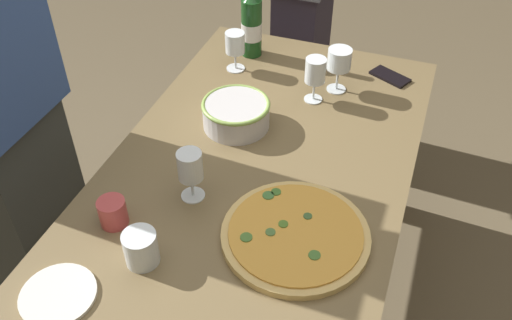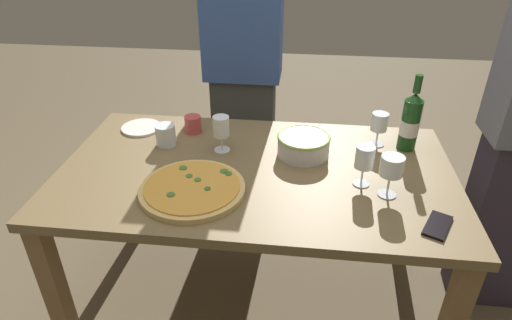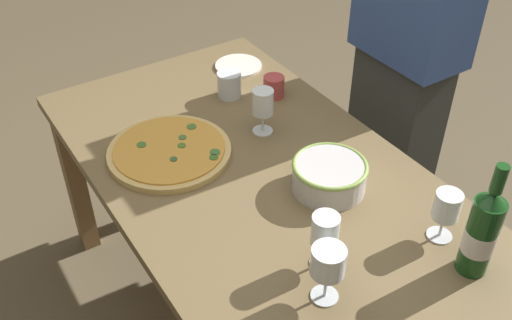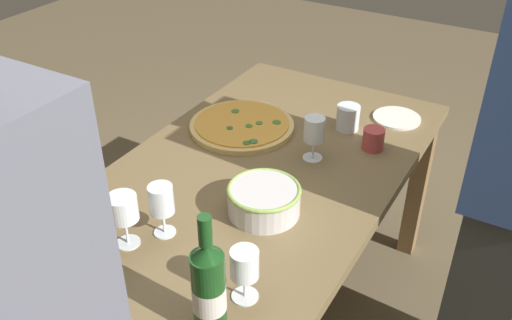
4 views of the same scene
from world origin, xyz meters
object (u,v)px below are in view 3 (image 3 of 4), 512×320
serving_bowl (329,175)px  cup_amber (229,85)px  person_guest_left (408,47)px  side_plate (238,66)px  wine_glass_far_right (328,264)px  dining_table (256,193)px  wine_glass_near_pizza (446,208)px  pizza (170,151)px  cup_ceramic (274,87)px  wine_glass_far_left (325,232)px  wine_bottle (482,232)px  wine_glass_by_bottle (263,103)px

serving_bowl → cup_amber: (-0.61, 0.02, -0.00)m
person_guest_left → side_plate: bearing=-53.3°
wine_glass_far_right → dining_table: bearing=166.0°
wine_glass_near_pizza → dining_table: bearing=-152.5°
dining_table → pizza: (-0.22, -0.19, 0.11)m
cup_ceramic → side_plate: 0.26m
wine_glass_far_right → cup_ceramic: 0.94m
dining_table → wine_glass_far_left: wine_glass_far_left is taller
wine_bottle → cup_amber: 1.06m
wine_glass_by_bottle → wine_bottle: bearing=8.1°
serving_bowl → cup_amber: bearing=178.2°
serving_bowl → side_plate: serving_bowl is taller
pizza → cup_ceramic: bearing=103.3°
wine_bottle → wine_glass_near_pizza: (-0.12, 0.02, -0.03)m
dining_table → wine_glass_near_pizza: 0.61m
dining_table → cup_ceramic: (-0.33, 0.29, 0.13)m
wine_glass_far_left → cup_amber: (-0.84, 0.22, -0.07)m
cup_ceramic → side_plate: (-0.26, 0.00, -0.03)m
wine_bottle → side_plate: size_ratio=1.81×
wine_glass_by_bottle → cup_ceramic: wine_glass_by_bottle is taller
wine_glass_by_bottle → pizza: bearing=-99.3°
cup_ceramic → wine_glass_far_right: bearing=-26.5°
pizza → wine_glass_far_right: size_ratio=2.44×
wine_glass_near_pizza → person_guest_left: bearing=142.7°
wine_glass_near_pizza → wine_glass_far_left: 0.34m
wine_glass_far_left → person_guest_left: (-0.58, 0.84, 0.02)m
serving_bowl → wine_glass_far_right: 0.42m
wine_glass_far_right → cup_ceramic: size_ratio=2.05×
cup_ceramic → serving_bowl: bearing=-16.6°
pizza → wine_glass_by_bottle: bearing=80.7°
wine_bottle → wine_glass_far_right: 0.39m
wine_glass_by_bottle → wine_glass_far_left: 0.61m
pizza → dining_table: bearing=41.0°
pizza → cup_amber: 0.40m
wine_glass_near_pizza → cup_ceramic: bearing=178.3°
cup_amber → person_guest_left: (0.26, 0.62, 0.09)m
wine_glass_far_right → wine_bottle: bearing=70.6°
serving_bowl → cup_amber: 0.61m
pizza → cup_ceramic: cup_ceramic is taller
wine_glass_by_bottle → cup_amber: size_ratio=1.68×
wine_glass_far_right → person_guest_left: 1.12m
wine_glass_by_bottle → wine_glass_far_left: size_ratio=0.98×
serving_bowl → wine_glass_far_right: bearing=-39.6°
wine_bottle → cup_amber: size_ratio=3.54×
dining_table → serving_bowl: (0.19, 0.14, 0.14)m
wine_glass_by_bottle → wine_glass_far_left: (0.58, -0.20, 0.00)m
wine_glass_near_pizza → wine_glass_by_bottle: bearing=-168.9°
side_plate → person_guest_left: (0.43, 0.48, 0.13)m
dining_table → side_plate: side_plate is taller
wine_glass_far_left → pizza: bearing=-168.8°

